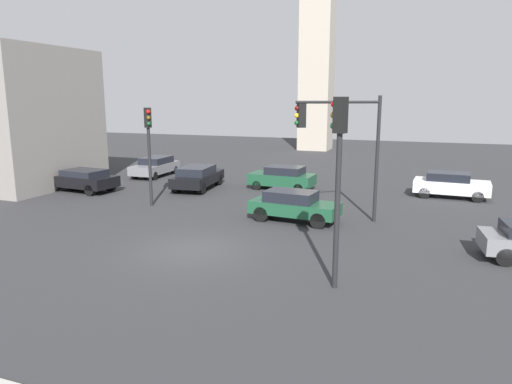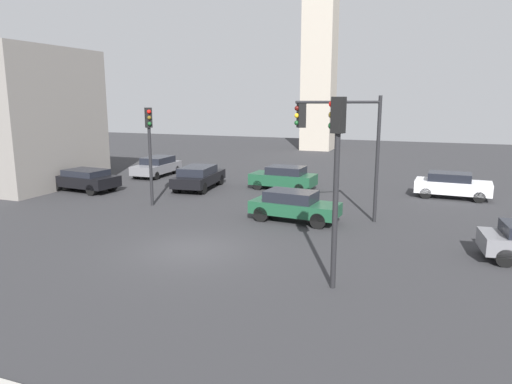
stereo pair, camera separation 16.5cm
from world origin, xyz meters
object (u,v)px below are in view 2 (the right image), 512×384
(traffic_light_2, at_px, (149,138))
(car_1, at_px, (199,177))
(traffic_light_0, at_px, (342,134))
(car_5, at_px, (452,185))
(car_2, at_px, (157,166))
(traffic_light_1, at_px, (336,159))
(car_0, at_px, (294,205))
(car_3, at_px, (84,179))
(car_6, at_px, (284,177))

(traffic_light_2, xyz_separation_m, car_1, (0.16, 4.94, -2.77))
(traffic_light_0, bearing_deg, car_5, -156.17)
(car_1, xyz_separation_m, car_2, (-5.09, 3.29, -0.04))
(car_1, bearing_deg, car_2, 50.84)
(traffic_light_1, xyz_separation_m, traffic_light_2, (-11.06, 7.41, -0.33))
(traffic_light_1, height_order, traffic_light_2, traffic_light_1)
(traffic_light_0, bearing_deg, car_0, -27.13)
(car_1, relative_size, car_5, 1.16)
(traffic_light_1, distance_m, traffic_light_2, 13.31)
(traffic_light_0, distance_m, traffic_light_1, 7.29)
(traffic_light_0, distance_m, traffic_light_2, 9.89)
(traffic_light_0, xyz_separation_m, car_1, (-9.71, 5.16, -3.26))
(car_5, bearing_deg, traffic_light_0, -119.09)
(car_5, bearing_deg, car_3, -161.77)
(car_2, height_order, car_3, car_2)
(traffic_light_2, height_order, car_6, traffic_light_2)
(traffic_light_0, xyz_separation_m, car_2, (-14.80, 8.45, -3.30))
(traffic_light_0, xyz_separation_m, car_6, (-4.75, 6.88, -3.28))
(car_6, bearing_deg, car_2, -6.07)
(traffic_light_1, xyz_separation_m, car_2, (-15.99, 15.64, -3.14))
(traffic_light_1, distance_m, car_3, 19.66)
(car_1, distance_m, car_3, 6.87)
(traffic_light_2, bearing_deg, car_0, 42.03)
(traffic_light_0, distance_m, car_2, 17.36)
(traffic_light_0, height_order, car_6, traffic_light_0)
(traffic_light_0, xyz_separation_m, traffic_light_1, (1.18, -7.19, -0.16))
(traffic_light_1, xyz_separation_m, car_3, (-17.04, 9.29, -3.14))
(car_3, distance_m, car_6, 12.09)
(car_2, bearing_deg, car_0, 54.18)
(car_1, height_order, car_6, car_6)
(car_0, bearing_deg, traffic_light_2, -178.05)
(car_3, bearing_deg, car_0, 175.81)
(traffic_light_1, relative_size, car_1, 1.17)
(car_2, distance_m, car_5, 19.67)
(traffic_light_1, relative_size, car_6, 1.39)
(car_3, relative_size, car_5, 1.08)
(traffic_light_2, xyz_separation_m, car_6, (5.12, 6.66, -2.79))
(traffic_light_1, relative_size, car_3, 1.27)
(traffic_light_2, height_order, car_3, traffic_light_2)
(traffic_light_2, relative_size, car_1, 1.06)
(traffic_light_1, bearing_deg, car_3, -12.47)
(car_6, bearing_deg, car_1, 21.95)
(car_5, bearing_deg, car_2, -179.07)
(traffic_light_1, xyz_separation_m, car_1, (-10.89, 12.35, -3.10))
(car_3, height_order, car_6, car_6)
(car_1, bearing_deg, car_0, -131.48)
(car_1, height_order, car_3, car_1)
(car_2, distance_m, car_6, 10.18)
(traffic_light_0, height_order, car_0, traffic_light_0)
(traffic_light_1, height_order, car_3, traffic_light_1)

